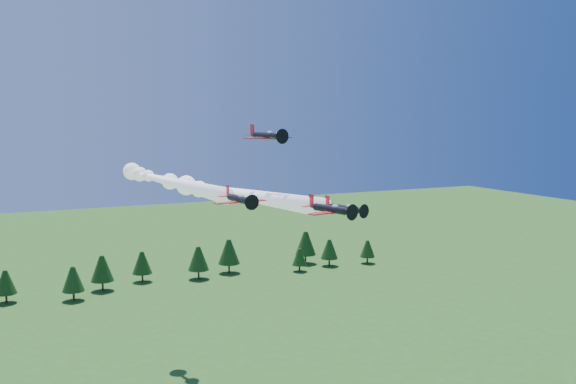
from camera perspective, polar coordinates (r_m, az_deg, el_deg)
name	(u,v)px	position (r m, az deg, el deg)	size (l,w,h in m)	color
plane_lead	(230,193)	(109.80, -5.19, -0.13)	(15.96, 43.24, 3.70)	black
plane_left	(164,180)	(121.98, -10.94, 1.03)	(9.95, 58.24, 3.70)	black
plane_right	(225,191)	(130.18, -5.63, 0.12)	(20.73, 59.78, 3.70)	black
plane_slot	(266,136)	(104.32, -1.92, 5.02)	(8.64, 9.45, 3.01)	black
treeline	(139,265)	(209.27, -13.08, -6.36)	(166.18, 19.97, 11.85)	#382314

